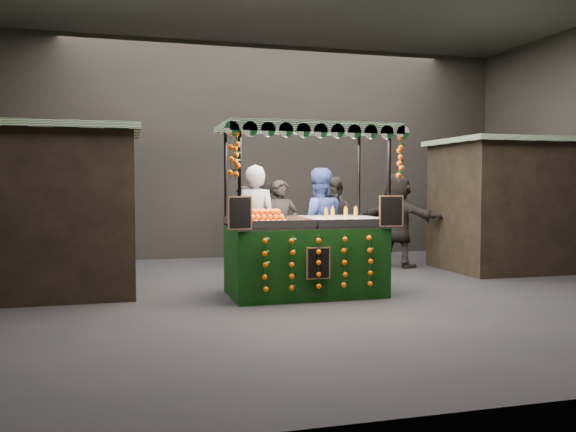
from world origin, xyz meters
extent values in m
plane|color=black|center=(0.00, 0.00, 0.00)|extent=(12.00, 12.00, 0.00)
cube|color=black|center=(0.00, 5.00, 2.50)|extent=(12.00, 0.10, 5.00)
cube|color=black|center=(0.00, -5.00, 2.50)|extent=(12.00, 0.10, 5.00)
cube|color=black|center=(-4.40, 1.00, 1.25)|extent=(2.80, 2.00, 2.50)
cube|color=#104D1D|center=(-4.40, 1.00, 2.55)|extent=(3.00, 2.20, 0.10)
cube|color=black|center=(4.40, 1.50, 1.25)|extent=(2.80, 2.00, 2.50)
cube|color=#104D1D|center=(4.40, 1.50, 2.55)|extent=(3.00, 2.20, 0.10)
cube|color=black|center=(-0.47, -0.12, 0.53)|extent=(2.31, 1.26, 1.05)
cube|color=#A8ABAF|center=(-0.47, -0.12, 1.07)|extent=(2.31, 1.26, 0.04)
cylinder|color=black|center=(-1.60, -0.72, 1.26)|extent=(0.05, 0.05, 2.52)
cylinder|color=black|center=(0.65, -0.72, 1.26)|extent=(0.05, 0.05, 2.52)
cylinder|color=black|center=(-1.60, 0.48, 1.26)|extent=(0.05, 0.05, 2.52)
cylinder|color=black|center=(0.65, 0.48, 1.26)|extent=(0.05, 0.05, 2.52)
cube|color=#104D1D|center=(-0.47, -0.12, 2.56)|extent=(2.57, 1.52, 0.08)
cube|color=silver|center=(0.16, -0.12, 1.13)|extent=(1.03, 1.13, 0.08)
cube|color=black|center=(-1.61, -0.78, 1.31)|extent=(0.35, 0.10, 0.46)
cube|color=black|center=(0.66, -0.78, 1.31)|extent=(0.35, 0.10, 0.46)
cube|color=black|center=(-0.47, -0.79, 0.58)|extent=(0.36, 0.03, 0.46)
imported|color=slate|center=(-1.04, 0.93, 1.02)|extent=(0.87, 0.73, 2.03)
imported|color=navy|center=(0.09, 0.95, 0.99)|extent=(1.03, 0.84, 1.99)
imported|color=#282321|center=(-0.33, 1.87, 0.89)|extent=(0.68, 0.47, 1.79)
imported|color=#2D2624|center=(0.80, 2.06, 0.93)|extent=(1.14, 1.10, 1.86)
imported|color=#2B2523|center=(-0.06, 4.17, 0.88)|extent=(1.12, 0.83, 1.76)
imported|color=#2A2422|center=(1.05, 2.95, 0.76)|extent=(1.12, 1.05, 1.51)
imported|color=#282521|center=(-3.40, 2.70, 0.95)|extent=(1.02, 0.76, 1.90)
imported|color=black|center=(2.29, 2.40, 0.97)|extent=(1.60, 1.75, 1.94)
imported|color=black|center=(-0.75, 3.60, 0.84)|extent=(0.56, 0.70, 1.67)
camera|label=1|loc=(-3.13, -8.91, 1.70)|focal=37.42mm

